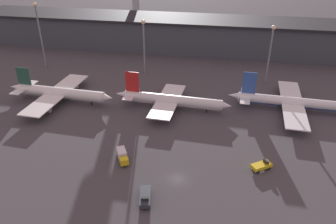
{
  "coord_description": "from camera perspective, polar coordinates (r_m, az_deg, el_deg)",
  "views": [
    {
      "loc": [
        9.72,
        -64.33,
        55.14
      ],
      "look_at": [
        -6.79,
        23.81,
        6.0
      ],
      "focal_mm": 35.0,
      "sensor_mm": 36.0,
      "label": 1
    }
  ],
  "objects": [
    {
      "name": "terminal_building",
      "position": [
        176.64,
        7.27,
        13.15
      ],
      "size": [
        254.09,
        26.96,
        16.7
      ],
      "color": "#3D424C",
      "rests_on": "ground"
    },
    {
      "name": "lamp_post_1",
      "position": [
        141.94,
        -4.22,
        12.33
      ],
      "size": [
        1.8,
        1.8,
        23.86
      ],
      "color": "slate",
      "rests_on": "ground"
    },
    {
      "name": "airplane_1",
      "position": [
        115.79,
        0.55,
        2.06
      ],
      "size": [
        42.18,
        28.1,
        12.58
      ],
      "rotation": [
        0.0,
        0.0,
        -0.05
      ],
      "color": "silver",
      "rests_on": "ground"
    },
    {
      "name": "lamp_post_0",
      "position": [
        159.78,
        -21.52,
        13.42
      ],
      "size": [
        1.8,
        1.8,
        29.19
      ],
      "color": "slate",
      "rests_on": "ground"
    },
    {
      "name": "ground",
      "position": [
        85.28,
        1.57,
        -11.57
      ],
      "size": [
        600.0,
        600.0,
        0.0
      ],
      "primitive_type": "plane",
      "color": "#423F44"
    },
    {
      "name": "service_vehicle_1",
      "position": [
        91.01,
        15.99,
        -8.96
      ],
      "size": [
        5.88,
        5.13,
        2.5
      ],
      "rotation": [
        0.0,
        0.0,
        0.61
      ],
      "color": "gold",
      "rests_on": "ground"
    },
    {
      "name": "service_vehicle_0",
      "position": [
        91.02,
        -7.96,
        -7.53
      ],
      "size": [
        4.95,
        6.54,
        3.07
      ],
      "rotation": [
        0.0,
        0.0,
        -1.07
      ],
      "color": "gold",
      "rests_on": "ground"
    },
    {
      "name": "airplane_0",
      "position": [
        127.26,
        -18.37,
        3.16
      ],
      "size": [
        41.68,
        36.29,
        12.11
      ],
      "rotation": [
        0.0,
        0.0,
        -0.05
      ],
      "color": "white",
      "rests_on": "ground"
    },
    {
      "name": "airplane_2",
      "position": [
        123.05,
        21.49,
        1.53
      ],
      "size": [
        48.52,
        37.91,
        12.79
      ],
      "rotation": [
        0.0,
        0.0,
        -0.05
      ],
      "color": "white",
      "rests_on": "ground"
    },
    {
      "name": "lamp_post_2",
      "position": [
        138.55,
        17.44,
        10.74
      ],
      "size": [
        1.8,
        1.8,
        24.03
      ],
      "color": "slate",
      "rests_on": "ground"
    },
    {
      "name": "service_vehicle_3",
      "position": [
        78.76,
        -3.98,
        -14.55
      ],
      "size": [
        3.85,
        7.07,
        2.61
      ],
      "rotation": [
        0.0,
        0.0,
        -1.37
      ],
      "color": "#282D38",
      "rests_on": "ground"
    }
  ]
}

